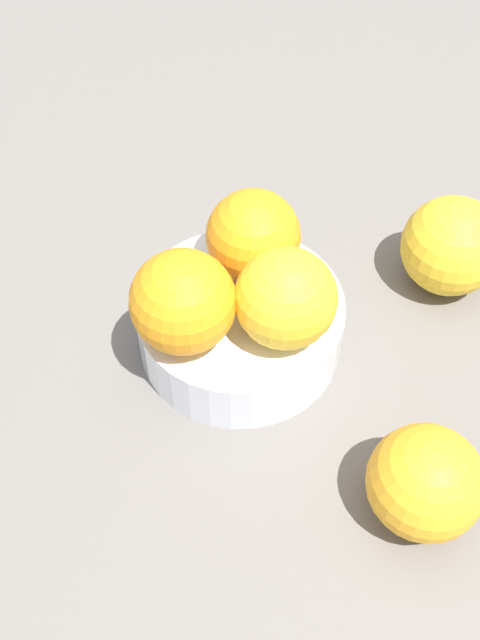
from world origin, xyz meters
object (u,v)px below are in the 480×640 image
object	(u,v)px
orange_in_bowl_1	(286,298)
orange_in_bowl_2	(183,302)
fruit_bowl	(240,325)
orange_loose_1	(451,246)
orange_in_bowl_0	(253,236)
orange_loose_0	(425,483)

from	to	relation	value
orange_in_bowl_1	orange_in_bowl_2	bearing A→B (deg)	97.89
fruit_bowl	orange_loose_1	world-z (taller)	orange_loose_1
fruit_bowl	orange_in_bowl_0	bearing A→B (deg)	-10.70
orange_in_bowl_0	orange_loose_1	distance (cm)	15.86
orange_in_bowl_1	orange_in_bowl_2	xyz separation A→B (cm)	(-0.91, 6.55, 0.10)
orange_in_bowl_1	orange_in_bowl_2	distance (cm)	6.62
orange_loose_0	orange_loose_1	size ratio (longest dim) A/B	0.94
orange_in_bowl_1	orange_loose_1	size ratio (longest dim) A/B	0.89
orange_in_bowl_0	orange_in_bowl_1	world-z (taller)	orange_in_bowl_1
orange_in_bowl_1	orange_loose_1	xyz separation A→B (cm)	(9.52, -12.31, -4.08)
fruit_bowl	orange_in_bowl_1	xyz separation A→B (cm)	(-2.02, -3.13, 5.76)
orange_in_bowl_0	orange_in_bowl_1	xyz separation A→B (cm)	(-5.43, -2.48, 0.07)
orange_loose_0	orange_in_bowl_2	bearing A→B (deg)	59.56
orange_in_bowl_0	orange_in_bowl_2	distance (cm)	7.53
fruit_bowl	orange_in_bowl_0	size ratio (longest dim) A/B	2.23
orange_in_bowl_2	orange_loose_1	world-z (taller)	orange_in_bowl_2
orange_loose_1	orange_in_bowl_0	bearing A→B (deg)	105.46
orange_loose_1	fruit_bowl	bearing A→B (deg)	115.91
orange_in_bowl_1	orange_in_bowl_0	bearing A→B (deg)	24.59
orange_in_bowl_2	orange_loose_0	world-z (taller)	orange_in_bowl_2
orange_in_bowl_2	orange_loose_0	size ratio (longest dim) A/B	0.97
orange_in_bowl_0	orange_loose_1	size ratio (longest dim) A/B	0.87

